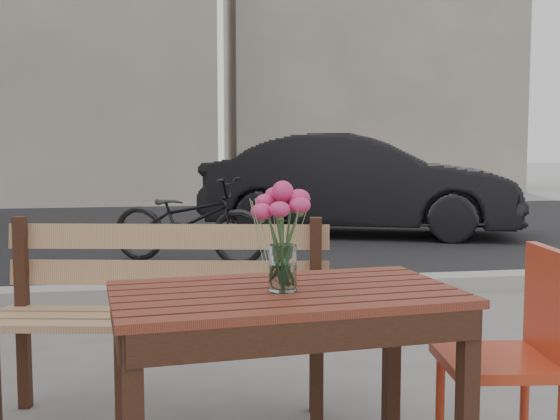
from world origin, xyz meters
name	(u,v)px	position (x,y,z in m)	size (l,w,h in m)	color
street	(183,253)	(0.00, 5.06, 0.03)	(30.00, 8.12, 0.12)	black
backdrop_buildings	(174,36)	(0.17, 14.40, 3.60)	(15.50, 4.00, 8.00)	gray
main_table	(285,324)	(0.15, 0.08, 0.56)	(1.14, 0.74, 0.67)	maroon
main_bench	(164,295)	(-0.22, 0.80, 0.51)	(1.42, 0.67, 0.85)	#9F7352
red_chair	(521,345)	(0.97, 0.07, 0.45)	(0.43, 0.43, 0.78)	#B5371C
main_vase	(283,223)	(0.14, 0.06, 0.88)	(0.19, 0.19, 0.35)	white
parked_car	(360,185)	(2.25, 6.40, 0.63)	(1.34, 3.85, 1.27)	black
bicycle	(188,220)	(0.04, 4.62, 0.41)	(0.55, 1.57, 0.83)	black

